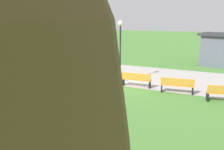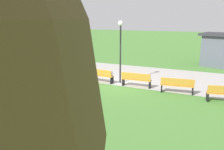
# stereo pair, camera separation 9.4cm
# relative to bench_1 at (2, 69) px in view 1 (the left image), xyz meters

# --- Properties ---
(ground_plane) EXTENTS (120.00, 120.00, 0.00)m
(ground_plane) POSITION_rel_bench_1_xyz_m (8.40, 1.42, -0.47)
(ground_plane) COLOR #477A33
(path_paving) EXTENTS (36.35, 6.04, 0.01)m
(path_paving) POSITION_rel_bench_1_xyz_m (8.40, 4.13, -0.47)
(path_paving) COLOR #A39E99
(path_paving) RESTS_ON ground
(bench_1) EXTENTS (1.83, 1.01, 0.89)m
(bench_1) POSITION_rel_bench_1_xyz_m (0.00, 0.00, 0.00)
(bench_1) COLOR orange
(bench_1) RESTS_ON ground
(bench_2) EXTENTS (1.83, 0.86, 0.89)m
(bench_2) POSITION_rel_bench_1_xyz_m (2.35, 0.66, 0.00)
(bench_2) COLOR orange
(bench_2) RESTS_ON ground
(bench_3) EXTENTS (1.82, 0.71, 0.89)m
(bench_3) POSITION_rel_bench_1_xyz_m (4.75, 1.10, 0.00)
(bench_3) COLOR orange
(bench_3) RESTS_ON ground
(bench_4) EXTENTS (1.79, 0.55, 0.89)m
(bench_4) POSITION_rel_bench_1_xyz_m (7.18, 1.32, 0.00)
(bench_4) COLOR orange
(bench_4) RESTS_ON ground
(bench_5) EXTENTS (1.79, 0.55, 0.89)m
(bench_5) POSITION_rel_bench_1_xyz_m (9.62, 1.32, 0.00)
(bench_5) COLOR orange
(bench_5) RESTS_ON ground
(bench_6) EXTENTS (1.82, 0.71, 0.89)m
(bench_6) POSITION_rel_bench_1_xyz_m (12.05, 1.10, 0.00)
(bench_6) COLOR orange
(bench_6) RESTS_ON ground
(person_seated) EXTENTS (0.45, 0.58, 1.20)m
(person_seated) POSITION_rel_bench_1_xyz_m (0.12, 0.11, 0.16)
(person_seated) COLOR maroon
(person_seated) RESTS_ON ground
(lamp_post) EXTENTS (0.32, 0.32, 3.89)m
(lamp_post) POSITION_rel_bench_1_xyz_m (8.40, 1.77, 2.25)
(lamp_post) COLOR black
(lamp_post) RESTS_ON ground
(kiosk) EXTENTS (3.59, 3.39, 2.81)m
(kiosk) POSITION_rel_bench_1_xyz_m (14.13, 9.99, 0.97)
(kiosk) COLOR #4C515B
(kiosk) RESTS_ON ground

